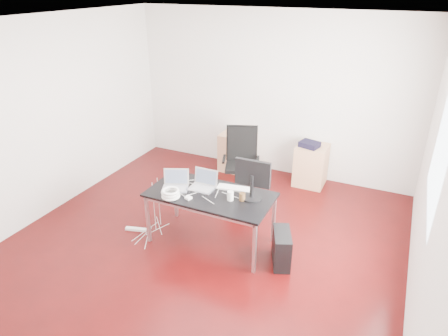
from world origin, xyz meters
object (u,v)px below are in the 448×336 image
at_px(desk, 210,197).
at_px(pc_tower, 282,248).
at_px(filing_cabinet_right, 311,165).
at_px(filing_cabinet_left, 235,151).
at_px(office_chair, 241,158).

bearing_deg(desk, pc_tower, -2.19).
height_order(desk, filing_cabinet_right, desk).
bearing_deg(pc_tower, filing_cabinet_left, 103.06).
xyz_separation_m(filing_cabinet_right, pc_tower, (0.21, -2.25, -0.13)).
bearing_deg(desk, office_chair, 97.13).
bearing_deg(office_chair, filing_cabinet_left, 98.99).
bearing_deg(desk, filing_cabinet_right, 70.52).
relative_size(office_chair, pc_tower, 2.40).
distance_m(office_chair, pc_tower, 1.93).
bearing_deg(filing_cabinet_right, filing_cabinet_left, 180.00).
xyz_separation_m(office_chair, filing_cabinet_left, (-0.43, 0.76, -0.26)).
distance_m(filing_cabinet_right, pc_tower, 2.27).
bearing_deg(filing_cabinet_right, office_chair, -141.60).
height_order(desk, pc_tower, desk).
relative_size(desk, filing_cabinet_right, 2.29).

